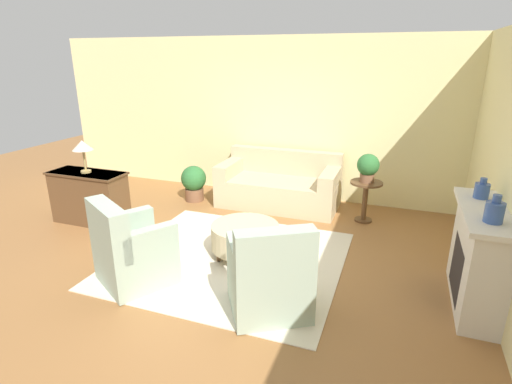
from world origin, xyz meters
The scene contains 15 objects.
ground_plane centered at (0.00, 0.00, 0.00)m, with size 16.00×16.00×0.00m, color #996638.
wall_back centered at (0.00, 2.72, 1.40)m, with size 9.32×0.12×2.80m.
rug centered at (0.00, 0.00, 0.01)m, with size 2.77×2.57×0.01m.
couch centered at (0.00, 2.13, 0.33)m, with size 2.01×0.99×0.91m.
armchair_left centered at (-0.82, -0.88, 0.39)m, with size 1.02×1.01×0.98m.
armchair_right centered at (0.82, -0.88, 0.39)m, with size 1.02×1.01×0.98m.
ottoman_table centered at (0.15, 0.15, 0.28)m, with size 0.86×0.86×0.42m.
side_table centered at (1.46, 1.88, 0.43)m, with size 0.49×0.49×0.64m.
fireplace centered at (2.74, 0.01, 0.55)m, with size 0.44×1.34×1.05m.
dresser centered at (-2.51, 0.38, 0.42)m, with size 1.19×0.49×0.80m.
vase_mantel_near centered at (2.73, 0.35, 1.14)m, with size 0.15×0.15×0.22m.
vase_mantel_far centered at (2.73, -0.34, 1.15)m, with size 0.16×0.16×0.26m.
potted_plant_on_side_table centered at (1.46, 1.88, 0.88)m, with size 0.33×0.33×0.44m.
potted_plant_floor centered at (-1.49, 1.81, 0.35)m, with size 0.44×0.44×0.63m.
table_lamp centered at (-2.51, 0.38, 1.19)m, with size 0.30×0.30×0.49m.
Camera 1 is at (1.88, -4.15, 2.46)m, focal length 28.00 mm.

